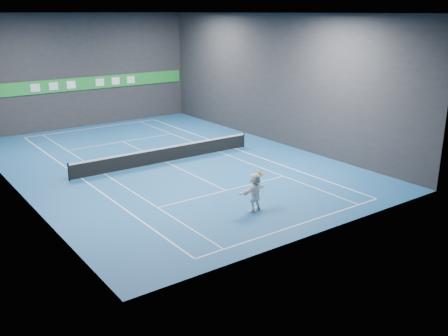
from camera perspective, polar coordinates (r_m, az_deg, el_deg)
ground at (r=31.64m, az=-6.63°, el=0.66°), size 26.00×26.00×0.00m
ceiling at (r=30.30m, az=-7.25°, el=17.18°), size 26.00×26.00×0.00m
wall_back at (r=42.39m, az=-15.70°, el=10.64°), size 18.00×0.10×9.00m
wall_front at (r=20.47m, az=11.22°, el=4.16°), size 18.00×0.10×9.00m
wall_left at (r=27.49m, az=-23.61°, el=6.40°), size 0.10×26.00×9.00m
wall_right at (r=35.84m, az=5.92°, el=10.03°), size 0.10×26.00×9.00m
baseline_near at (r=22.63m, az=8.49°, el=-6.43°), size 10.98×0.08×0.01m
baseline_far at (r=42.10m, az=-14.66°, el=4.45°), size 10.98×0.08×0.01m
sideline_doubles_left at (r=29.49m, az=-15.94°, el=-1.17°), size 0.08×23.78×0.01m
sideline_doubles_right at (r=34.53m, az=1.32°, el=2.22°), size 0.08×23.78×0.01m
sideline_singles_left at (r=29.95m, az=-13.48°, el=-0.69°), size 0.06×23.78×0.01m
sideline_singles_right at (r=33.74m, az=-0.55°, el=1.85°), size 0.06×23.78×0.01m
service_line_near at (r=26.51m, az=0.22°, el=-2.58°), size 8.23×0.06×0.01m
service_line_far at (r=37.16m, az=-11.51°, el=2.97°), size 8.23×0.06×0.01m
center_service_line at (r=31.64m, az=-6.63°, el=0.66°), size 0.06×12.80×0.01m
player at (r=23.62m, az=3.52°, el=-2.75°), size 1.82×0.88×1.89m
tennis_ball at (r=23.09m, az=2.91°, el=0.83°), size 0.07×0.07×0.07m
tennis_net at (r=31.49m, az=-6.66°, el=1.60°), size 12.50×0.10×1.07m
sponsor_banner at (r=42.45m, az=-15.56°, el=9.29°), size 17.64×0.11×1.00m
tennis_racket at (r=23.63m, az=4.21°, el=-0.71°), size 0.44×0.31×0.71m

